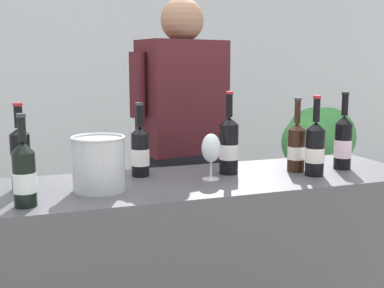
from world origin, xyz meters
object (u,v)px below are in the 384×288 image
object	(u,v)px
wine_bottle_1	(315,148)
person_server	(183,170)
wine_bottle_5	(343,142)
potted_shrub	(317,161)
wine_bottle_3	(21,158)
wine_glass	(211,150)
wine_bottle_0	(229,145)
wine_bottle_6	(140,151)
wine_bottle_4	(24,174)
ice_bucket	(99,163)
wine_bottle_2	(296,147)

from	to	relation	value
wine_bottle_1	person_server	world-z (taller)	person_server
wine_bottle_5	potted_shrub	world-z (taller)	wine_bottle_5
wine_bottle_3	wine_glass	xyz separation A→B (m)	(0.74, -0.08, 0.00)
wine_bottle_0	wine_bottle_6	bearing A→B (deg)	167.76
wine_bottle_4	wine_glass	xyz separation A→B (m)	(0.73, 0.15, 0.01)
wine_bottle_3	wine_glass	world-z (taller)	wine_bottle_3
wine_bottle_1	person_server	bearing A→B (deg)	120.87
ice_bucket	person_server	bearing A→B (deg)	48.15
wine_bottle_0	potted_shrub	bearing A→B (deg)	40.65
wine_bottle_2	person_server	xyz separation A→B (m)	(-0.35, 0.54, -0.19)
wine_bottle_3	wine_glass	distance (m)	0.74
wine_bottle_4	wine_glass	bearing A→B (deg)	11.83
wine_glass	wine_bottle_4	bearing A→B (deg)	-168.17
wine_bottle_1	ice_bucket	xyz separation A→B (m)	(-0.91, 0.05, -0.01)
wine_bottle_6	ice_bucket	world-z (taller)	wine_bottle_6
person_server	wine_bottle_6	bearing A→B (deg)	-128.61
wine_bottle_5	ice_bucket	xyz separation A→B (m)	(-1.10, -0.02, -0.02)
wine_bottle_2	wine_bottle_4	world-z (taller)	wine_bottle_2
wine_bottle_2	person_server	distance (m)	0.67
wine_glass	ice_bucket	world-z (taller)	ice_bucket
wine_bottle_6	wine_bottle_2	bearing A→B (deg)	-11.73
wine_bottle_3	wine_bottle_5	xyz separation A→B (m)	(1.38, -0.09, 0.00)
wine_bottle_2	wine_glass	bearing A→B (deg)	-177.53
wine_bottle_0	wine_bottle_6	size ratio (longest dim) A/B	1.14
wine_bottle_4	wine_bottle_0	bearing A→B (deg)	15.22
wine_bottle_3	wine_bottle_4	distance (m)	0.24
wine_bottle_0	wine_bottle_2	xyz separation A→B (m)	(0.30, -0.06, -0.02)
ice_bucket	wine_bottle_6	bearing A→B (deg)	42.00
wine_bottle_5	potted_shrub	distance (m)	1.16
wine_bottle_3	potted_shrub	bearing A→B (deg)	25.28
wine_glass	person_server	xyz separation A→B (m)	(0.06, 0.56, -0.21)
wine_bottle_6	person_server	bearing A→B (deg)	51.39
person_server	potted_shrub	world-z (taller)	person_server
wine_bottle_0	wine_glass	xyz separation A→B (m)	(-0.11, -0.08, -0.00)
wine_bottle_3	ice_bucket	world-z (taller)	wine_bottle_3
person_server	wine_glass	bearing A→B (deg)	-96.32
wine_bottle_4	person_server	xyz separation A→B (m)	(0.79, 0.71, -0.19)
wine_bottle_0	wine_bottle_4	bearing A→B (deg)	-164.78
wine_bottle_0	wine_bottle_6	xyz separation A→B (m)	(-0.37, 0.08, -0.02)
wine_glass	ice_bucket	bearing A→B (deg)	-176.87
wine_bottle_1	wine_bottle_6	bearing A→B (deg)	161.49
wine_bottle_5	person_server	world-z (taller)	person_server
wine_bottle_5	wine_glass	distance (m)	0.64
ice_bucket	wine_bottle_3	bearing A→B (deg)	158.56
wine_bottle_0	wine_glass	distance (m)	0.14
wine_bottle_2	wine_bottle_6	distance (m)	0.69
wine_bottle_4	wine_bottle_5	world-z (taller)	wine_bottle_5
wine_bottle_2	potted_shrub	bearing A→B (deg)	51.87
wine_bottle_1	person_server	size ratio (longest dim) A/B	0.20
wine_bottle_5	ice_bucket	bearing A→B (deg)	-178.90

